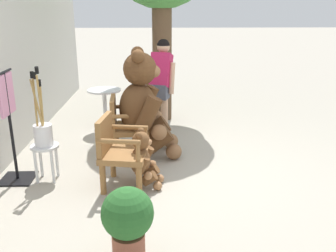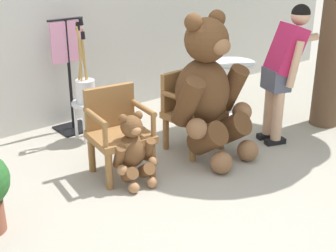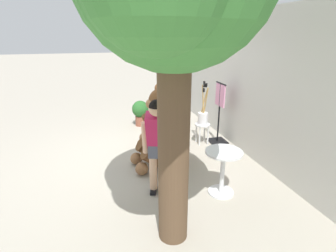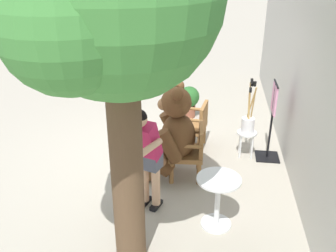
{
  "view_description": "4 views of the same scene",
  "coord_description": "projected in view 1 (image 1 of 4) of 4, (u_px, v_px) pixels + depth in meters",
  "views": [
    {
      "loc": [
        -4.57,
        0.28,
        2.1
      ],
      "look_at": [
        -0.29,
        0.16,
        0.69
      ],
      "focal_mm": 40.0,
      "sensor_mm": 36.0,
      "label": 1
    },
    {
      "loc": [
        -2.76,
        -2.86,
        2.21
      ],
      "look_at": [
        -0.28,
        0.19,
        0.62
      ],
      "focal_mm": 50.0,
      "sensor_mm": 36.0,
      "label": 2
    },
    {
      "loc": [
        4.79,
        -0.57,
        2.38
      ],
      "look_at": [
        0.37,
        0.67,
        0.73
      ],
      "focal_mm": 28.0,
      "sensor_mm": 36.0,
      "label": 3
    },
    {
      "loc": [
        5.58,
        1.08,
        3.27
      ],
      "look_at": [
        0.15,
        0.35,
        0.7
      ],
      "focal_mm": 40.0,
      "sensor_mm": 36.0,
      "label": 4
    }
  ],
  "objects": [
    {
      "name": "teddy_bear_small",
      "position": [
        143.0,
        159.0,
        4.42
      ],
      "size": [
        0.43,
        0.43,
        0.71
      ],
      "color": "brown",
      "rests_on": "ground"
    },
    {
      "name": "wooden_chair_left",
      "position": [
        119.0,
        150.0,
        4.39
      ],
      "size": [
        0.63,
        0.59,
        0.86
      ],
      "color": "olive",
      "rests_on": "ground"
    },
    {
      "name": "teddy_bear_large",
      "position": [
        144.0,
        105.0,
        5.22
      ],
      "size": [
        0.92,
        0.89,
        1.54
      ],
      "color": "brown",
      "rests_on": "ground"
    },
    {
      "name": "white_stool",
      "position": [
        45.0,
        153.0,
        4.57
      ],
      "size": [
        0.34,
        0.34,
        0.46
      ],
      "color": "silver",
      "rests_on": "ground"
    },
    {
      "name": "person_visitor",
      "position": [
        161.0,
        80.0,
        6.05
      ],
      "size": [
        0.82,
        0.48,
        1.56
      ],
      "color": "black",
      "rests_on": "ground"
    },
    {
      "name": "brush_bucket",
      "position": [
        43.0,
        130.0,
        4.48
      ],
      "size": [
        0.22,
        0.22,
        0.96
      ],
      "color": "white",
      "rests_on": "white_stool"
    },
    {
      "name": "clothing_display_stand",
      "position": [
        10.0,
        125.0,
        4.46
      ],
      "size": [
        0.44,
        0.4,
        1.36
      ],
      "color": "black",
      "rests_on": "ground"
    },
    {
      "name": "round_side_table",
      "position": [
        105.0,
        105.0,
        6.37
      ],
      "size": [
        0.56,
        0.56,
        0.72
      ],
      "color": "silver",
      "rests_on": "ground"
    },
    {
      "name": "wooden_chair_right",
      "position": [
        126.0,
        125.0,
        5.3
      ],
      "size": [
        0.59,
        0.56,
        0.86
      ],
      "color": "olive",
      "rests_on": "ground"
    },
    {
      "name": "ground_plane",
      "position": [
        179.0,
        168.0,
        5.01
      ],
      "size": [
        60.0,
        60.0,
        0.0
      ],
      "primitive_type": "plane",
      "color": "#A8A091"
    },
    {
      "name": "potted_plant",
      "position": [
        128.0,
        220.0,
        3.09
      ],
      "size": [
        0.44,
        0.44,
        0.68
      ],
      "color": "brown",
      "rests_on": "ground"
    }
  ]
}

